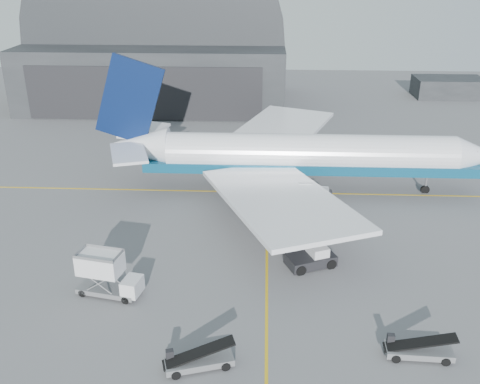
# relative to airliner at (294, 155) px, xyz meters

# --- Properties ---
(ground) EXTENTS (200.00, 200.00, 0.00)m
(ground) POSITION_rel_airliner_xyz_m (-3.18, -20.81, -4.79)
(ground) COLOR #565659
(ground) RESTS_ON ground
(taxi_lines) EXTENTS (80.00, 42.12, 0.02)m
(taxi_lines) POSITION_rel_airliner_xyz_m (-3.18, -8.15, -4.78)
(taxi_lines) COLOR gold
(taxi_lines) RESTS_ON ground
(hangar) EXTENTS (50.00, 28.30, 28.00)m
(hangar) POSITION_rel_airliner_xyz_m (-25.18, 44.13, 4.75)
(hangar) COLOR black
(hangar) RESTS_ON ground
(distant_bldg_a) EXTENTS (14.00, 8.00, 4.00)m
(distant_bldg_a) POSITION_rel_airliner_xyz_m (34.82, 51.19, -4.79)
(distant_bldg_a) COLOR black
(distant_bldg_a) RESTS_ON ground
(airliner) EXTENTS (48.82, 47.34, 17.13)m
(airliner) POSITION_rel_airliner_xyz_m (0.00, 0.00, 0.00)
(airliner) COLOR white
(airliner) RESTS_ON ground
(catering_truck) EXTENTS (5.99, 3.20, 3.91)m
(catering_truck) POSITION_rel_airliner_xyz_m (-17.11, -23.64, -2.82)
(catering_truck) COLOR slate
(catering_truck) RESTS_ON ground
(pushback_tug) EXTENTS (5.17, 4.10, 2.11)m
(pushback_tug) POSITION_rel_airliner_xyz_m (1.12, -17.98, -4.00)
(pushback_tug) COLOR black
(pushback_tug) RESTS_ON ground
(belt_loader_a) EXTENTS (5.35, 3.03, 2.00)m
(belt_loader_a) POSITION_rel_airliner_xyz_m (-8.10, -32.37, -4.18)
(belt_loader_a) COLOR slate
(belt_loader_a) RESTS_ON ground
(belt_loader_b) EXTENTS (5.23, 1.99, 1.98)m
(belt_loader_b) POSITION_rel_airliner_xyz_m (8.02, -30.47, -4.18)
(belt_loader_b) COLOR slate
(belt_loader_b) RESTS_ON ground
(traffic_cone) EXTENTS (0.40, 0.40, 0.57)m
(traffic_cone) POSITION_rel_airliner_xyz_m (0.55, -16.27, -4.52)
(traffic_cone) COLOR #F13F07
(traffic_cone) RESTS_ON ground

